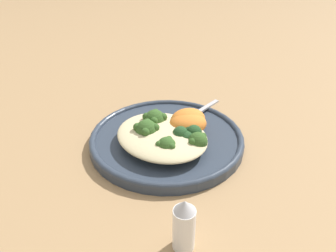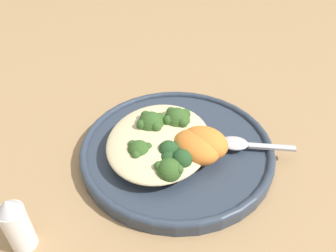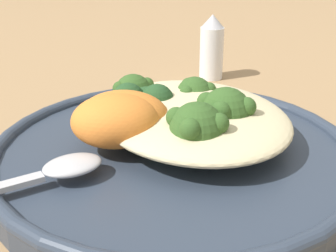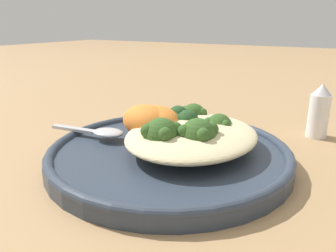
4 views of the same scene
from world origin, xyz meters
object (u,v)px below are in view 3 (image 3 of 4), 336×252
quinoa_mound (195,117)px  spoon (59,169)px  broccoli_stalk_1 (219,114)px  sweet_potato_chunk_1 (124,116)px  kale_tuft (144,105)px  broccoli_stalk_3 (135,102)px  sweet_potato_chunk_0 (117,122)px  broccoli_stalk_0 (189,129)px  broccoli_stalk_2 (185,102)px  plate (173,154)px  salt_shaker (212,47)px

quinoa_mound → spoon: quinoa_mound is taller
broccoli_stalk_1 → sweet_potato_chunk_1: 0.07m
quinoa_mound → kale_tuft: kale_tuft is taller
broccoli_stalk_3 → sweet_potato_chunk_1: size_ratio=1.40×
broccoli_stalk_3 → sweet_potato_chunk_0: size_ratio=1.46×
broccoli_stalk_0 → broccoli_stalk_3: bearing=147.9°
broccoli_stalk_2 → spoon: broccoli_stalk_2 is taller
kale_tuft → broccoli_stalk_3: bearing=-171.3°
broccoli_stalk_2 → sweet_potato_chunk_0: (0.03, -0.07, 0.01)m
sweet_potato_chunk_1 → kale_tuft: 0.03m
plate → kale_tuft: kale_tuft is taller
spoon → plate: bearing=-178.3°
broccoli_stalk_3 → sweet_potato_chunk_0: bearing=161.2°
quinoa_mound → sweet_potato_chunk_0: sweet_potato_chunk_0 is taller
quinoa_mound → spoon: (0.02, -0.12, -0.01)m
broccoli_stalk_0 → sweet_potato_chunk_0: size_ratio=1.11×
broccoli_stalk_2 → broccoli_stalk_1: bearing=-113.3°
broccoli_stalk_1 → spoon: broccoli_stalk_1 is taller
plate → kale_tuft: (-0.04, -0.01, 0.03)m
broccoli_stalk_2 → broccoli_stalk_3: size_ratio=1.07×
plate → sweet_potato_chunk_0: bearing=-105.5°
broccoli_stalk_3 → broccoli_stalk_2: bearing=-97.7°
kale_tuft → salt_shaker: bearing=134.5°
kale_tuft → broccoli_stalk_2: bearing=85.2°
sweet_potato_chunk_1 → kale_tuft: size_ratio=1.39×
broccoli_stalk_3 → spoon: broccoli_stalk_3 is taller
plate → broccoli_stalk_3: broccoli_stalk_3 is taller
kale_tuft → spoon: 0.10m
salt_shaker → broccoli_stalk_0: bearing=-33.3°
broccoli_stalk_0 → spoon: bearing=-134.8°
plate → sweet_potato_chunk_0: sweet_potato_chunk_0 is taller
quinoa_mound → kale_tuft: bearing=-136.9°
broccoli_stalk_2 → quinoa_mound: bearing=-133.2°
sweet_potato_chunk_1 → spoon: (0.04, -0.06, -0.01)m
quinoa_mound → sweet_potato_chunk_1: 0.06m
sweet_potato_chunk_0 → kale_tuft: 0.05m
plate → spoon: bearing=-81.2°
plate → sweet_potato_chunk_1: sweet_potato_chunk_1 is taller
quinoa_mound → broccoli_stalk_3: size_ratio=1.78×
broccoli_stalk_2 → spoon: 0.13m
quinoa_mound → sweet_potato_chunk_0: 0.07m
broccoli_stalk_0 → broccoli_stalk_3: (-0.08, -0.01, -0.00)m
salt_shaker → broccoli_stalk_3: bearing=-48.9°
sweet_potato_chunk_0 → salt_shaker: salt_shaker is taller
plate → broccoli_stalk_0: 0.04m
sweet_potato_chunk_0 → spoon: (0.03, -0.05, -0.02)m
quinoa_mound → spoon: bearing=-77.9°
spoon → broccoli_stalk_2: bearing=-163.1°
plate → broccoli_stalk_3: size_ratio=2.93×
plate → broccoli_stalk_3: 0.06m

